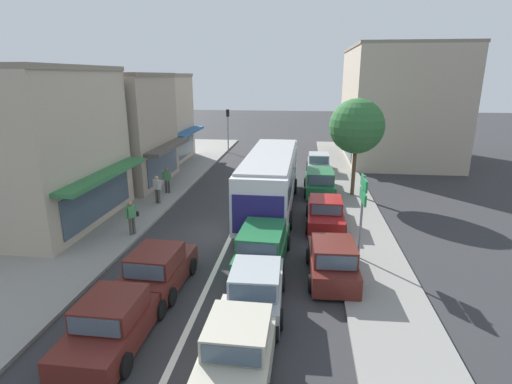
% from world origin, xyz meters
% --- Properties ---
extents(ground_plane, '(140.00, 140.00, 0.00)m').
position_xyz_m(ground_plane, '(0.00, 0.00, 0.00)').
color(ground_plane, '#2D2D30').
extents(lane_centre_line, '(0.20, 28.00, 0.01)m').
position_xyz_m(lane_centre_line, '(0.00, 4.00, 0.00)').
color(lane_centre_line, silver).
rests_on(lane_centre_line, ground).
extents(sidewalk_left, '(5.20, 44.00, 0.14)m').
position_xyz_m(sidewalk_left, '(-6.80, 6.00, 0.07)').
color(sidewalk_left, gray).
rests_on(sidewalk_left, ground).
extents(kerb_right, '(2.80, 44.00, 0.12)m').
position_xyz_m(kerb_right, '(6.20, 6.00, 0.06)').
color(kerb_right, gray).
rests_on(kerb_right, ground).
extents(shopfront_corner_near, '(8.03, 8.10, 7.79)m').
position_xyz_m(shopfront_corner_near, '(-10.18, 0.42, 3.89)').
color(shopfront_corner_near, '#B2A38E').
rests_on(shopfront_corner_near, ground).
extents(shopfront_mid_block, '(8.97, 7.20, 7.50)m').
position_xyz_m(shopfront_mid_block, '(-10.18, 8.44, 3.74)').
color(shopfront_mid_block, gray).
rests_on(shopfront_mid_block, ground).
extents(shopfront_far_end, '(7.58, 7.18, 7.48)m').
position_xyz_m(shopfront_far_end, '(-10.18, 15.77, 3.74)').
color(shopfront_far_end, '#B2A38E').
rests_on(shopfront_far_end, ground).
extents(building_right_far, '(9.68, 13.15, 9.76)m').
position_xyz_m(building_right_far, '(11.48, 20.10, 4.87)').
color(building_right_far, '#B2A38E').
rests_on(building_right_far, ground).
extents(city_bus, '(2.88, 10.90, 3.23)m').
position_xyz_m(city_bus, '(1.52, 4.02, 1.88)').
color(city_bus, silver).
rests_on(city_bus, ground).
extents(hatchback_behind_bus_near, '(1.89, 3.74, 1.54)m').
position_xyz_m(hatchback_behind_bus_near, '(1.91, -6.04, 0.71)').
color(hatchback_behind_bus_near, '#9EA3A8').
rests_on(hatchback_behind_bus_near, ground).
extents(sedan_behind_bus_mid, '(1.93, 4.22, 1.47)m').
position_xyz_m(sedan_behind_bus_mid, '(-1.87, -8.23, 0.66)').
color(sedan_behind_bus_mid, '#561E19').
rests_on(sedan_behind_bus_mid, ground).
extents(wagon_queue_gap_filler, '(2.10, 4.58, 1.58)m').
position_xyz_m(wagon_queue_gap_filler, '(1.79, -2.75, 0.75)').
color(wagon_queue_gap_filler, '#1E6638').
rests_on(wagon_queue_gap_filler, ground).
extents(hatchback_adjacent_lane_trail, '(1.94, 3.77, 1.54)m').
position_xyz_m(hatchback_adjacent_lane_trail, '(-1.67, -5.15, 0.71)').
color(hatchback_adjacent_lane_trail, '#561E19').
rests_on(hatchback_adjacent_lane_trail, ground).
extents(sedan_adjacent_lane_lead, '(1.94, 4.22, 1.47)m').
position_xyz_m(sedan_adjacent_lane_lead, '(1.79, -8.89, 0.66)').
color(sedan_adjacent_lane_lead, '#B7B29E').
rests_on(sedan_adjacent_lane_lead, ground).
extents(parked_hatchback_kerb_front, '(1.91, 3.75, 1.54)m').
position_xyz_m(parked_hatchback_kerb_front, '(4.49, -3.74, 0.71)').
color(parked_hatchback_kerb_front, '#561E19').
rests_on(parked_hatchback_kerb_front, ground).
extents(parked_sedan_kerb_second, '(1.94, 4.22, 1.47)m').
position_xyz_m(parked_sedan_kerb_second, '(4.49, 1.76, 0.66)').
color(parked_sedan_kerb_second, maroon).
rests_on(parked_sedan_kerb_second, ground).
extents(parked_wagon_kerb_third, '(1.96, 4.51, 1.58)m').
position_xyz_m(parked_wagon_kerb_third, '(4.40, 7.63, 0.75)').
color(parked_wagon_kerb_third, '#1E6638').
rests_on(parked_wagon_kerb_third, ground).
extents(parked_hatchback_kerb_rear, '(1.86, 3.72, 1.54)m').
position_xyz_m(parked_hatchback_kerb_rear, '(4.51, 13.42, 0.71)').
color(parked_hatchback_kerb_rear, '#9EA3A8').
rests_on(parked_hatchback_kerb_rear, ground).
extents(traffic_light_downstreet, '(0.33, 0.24, 4.20)m').
position_xyz_m(traffic_light_downstreet, '(-4.02, 20.85, 2.85)').
color(traffic_light_downstreet, gray).
rests_on(traffic_light_downstreet, ground).
extents(directional_road_sign, '(0.10, 1.40, 3.60)m').
position_xyz_m(directional_road_sign, '(5.67, -2.06, 2.70)').
color(directional_road_sign, gray).
rests_on(directional_road_sign, ground).
extents(street_tree_right, '(3.29, 3.29, 6.05)m').
position_xyz_m(street_tree_right, '(6.43, 7.11, 4.39)').
color(street_tree_right, brown).
rests_on(street_tree_right, ground).
extents(pedestrian_with_handbag_near, '(0.47, 0.62, 1.63)m').
position_xyz_m(pedestrian_with_handbag_near, '(-4.55, -0.78, 1.07)').
color(pedestrian_with_handbag_near, '#4C4742').
rests_on(pedestrian_with_handbag_near, sidewalk_left).
extents(pedestrian_browsing_midblock, '(0.57, 0.24, 1.63)m').
position_xyz_m(pedestrian_browsing_midblock, '(-5.18, 6.05, 1.07)').
color(pedestrian_browsing_midblock, '#333338').
rests_on(pedestrian_browsing_midblock, sidewalk_left).
extents(pedestrian_far_walker, '(0.55, 0.32, 1.63)m').
position_xyz_m(pedestrian_far_walker, '(-5.05, 3.97, 1.07)').
color(pedestrian_far_walker, '#4C4742').
rests_on(pedestrian_far_walker, sidewalk_left).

